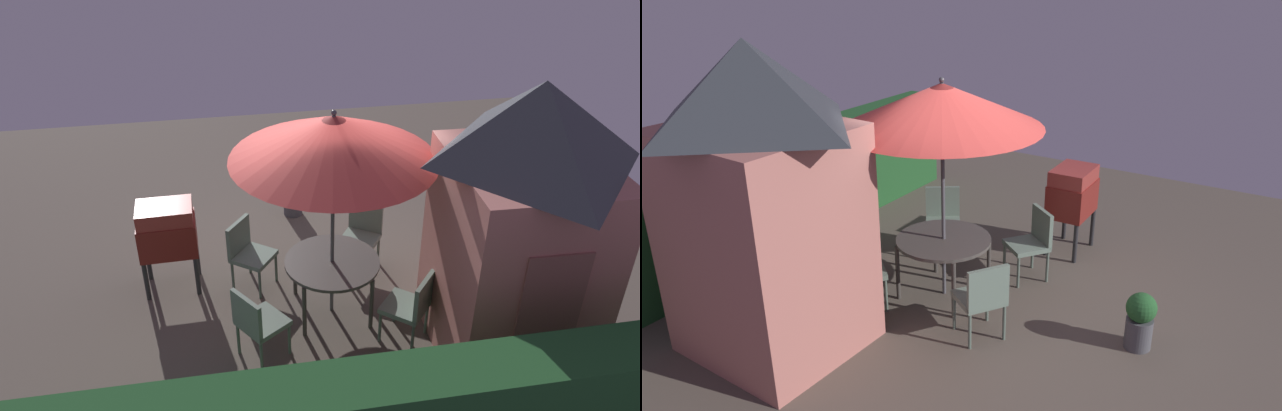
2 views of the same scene
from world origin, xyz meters
The scene contains 10 objects.
ground_plane centered at (0.00, 0.00, 0.00)m, with size 11.00×11.00×0.00m, color brown.
garden_shed centered at (-1.85, 1.77, 1.60)m, with size 1.61×1.79×3.14m.
patio_table centered at (-0.09, 0.85, 0.67)m, with size 1.12×1.12×0.73m.
patio_umbrella centered at (-0.09, 0.85, 2.31)m, with size 2.24×2.24×2.61m.
bbq_grill centered at (1.81, 0.04, 0.85)m, with size 0.71×0.52×1.20m.
chair_near_shed centered at (-0.88, 1.52, 0.52)m, with size 0.65×0.65×0.90m.
chair_far_side centered at (-0.66, -0.02, 0.52)m, with size 0.64×0.64×0.90m.
chair_toward_hedge centered at (0.85, 0.15, 0.52)m, with size 0.65×0.65×0.90m.
chair_toward_house centered at (0.86, 1.50, 0.52)m, with size 0.64×0.64×0.90m.
potted_plant_by_shed centered at (0.07, -1.47, 0.33)m, with size 0.32×0.32×0.63m.
Camera 1 is at (1.07, 6.70, 5.03)m, focal length 35.26 mm.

